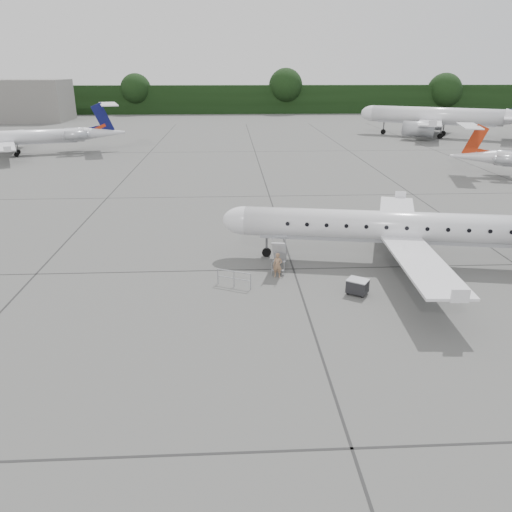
{
  "coord_description": "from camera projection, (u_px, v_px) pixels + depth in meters",
  "views": [
    {
      "loc": [
        -9.23,
        -23.85,
        12.5
      ],
      "look_at": [
        -7.8,
        3.23,
        2.3
      ],
      "focal_mm": 35.0,
      "sensor_mm": 36.0,
      "label": 1
    }
  ],
  "objects": [
    {
      "name": "baggage_cart",
      "position": [
        357.0,
        286.0,
        29.34
      ],
      "size": [
        1.45,
        1.4,
        0.98
      ],
      "primitive_type": null,
      "rotation": [
        0.0,
        0.0,
        -0.6
      ],
      "color": "black",
      "rests_on": "ground"
    },
    {
      "name": "ground",
      "position": [
        402.0,
        314.0,
        27.15
      ],
      "size": [
        320.0,
        320.0,
        0.0
      ],
      "primitive_type": "plane",
      "color": "#575754",
      "rests_on": "ground"
    },
    {
      "name": "main_regional_jet",
      "position": [
        408.0,
        212.0,
        33.01
      ],
      "size": [
        31.19,
        24.9,
        7.18
      ],
      "primitive_type": null,
      "rotation": [
        0.0,
        0.0,
        -0.18
      ],
      "color": "silver",
      "rests_on": "ground"
    },
    {
      "name": "passenger",
      "position": [
        278.0,
        265.0,
        31.65
      ],
      "size": [
        0.68,
        0.54,
        1.61
      ],
      "primitive_type": "imported",
      "rotation": [
        0.0,
        0.0,
        -0.3
      ],
      "color": "#906B4E",
      "rests_on": "ground"
    },
    {
      "name": "safety_railing",
      "position": [
        234.0,
        279.0,
        30.34
      ],
      "size": [
        2.02,
        1.02,
        1.0
      ],
      "primitive_type": null,
      "rotation": [
        0.0,
        0.0,
        -0.45
      ],
      "color": "#93959B",
      "rests_on": "ground"
    },
    {
      "name": "bg_regional_left",
      "position": [
        6.0,
        131.0,
        75.15
      ],
      "size": [
        33.09,
        27.62,
        7.48
      ],
      "primitive_type": null,
      "rotation": [
        0.0,
        0.0,
        0.28
      ],
      "color": "silver",
      "rests_on": "ground"
    },
    {
      "name": "treeline",
      "position": [
        260.0,
        99.0,
        147.24
      ],
      "size": [
        260.0,
        4.0,
        8.0
      ],
      "primitive_type": "cube",
      "color": "black",
      "rests_on": "ground"
    },
    {
      "name": "bg_narrowbody",
      "position": [
        437.0,
        107.0,
        95.59
      ],
      "size": [
        37.92,
        34.54,
        11.13
      ],
      "primitive_type": null,
      "rotation": [
        0.0,
        0.0,
        -0.51
      ],
      "color": "silver",
      "rests_on": "ground"
    },
    {
      "name": "airstair",
      "position": [
        280.0,
        253.0,
        32.79
      ],
      "size": [
        1.27,
        2.51,
        2.25
      ],
      "primitive_type": null,
      "rotation": [
        0.0,
        0.0,
        -0.18
      ],
      "color": "silver",
      "rests_on": "ground"
    }
  ]
}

